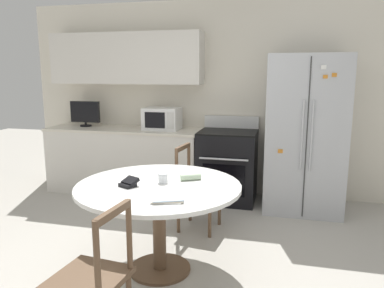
% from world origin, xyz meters
% --- Properties ---
extents(back_wall, '(5.20, 0.44, 2.60)m').
position_xyz_m(back_wall, '(-0.30, 2.59, 1.44)').
color(back_wall, silver).
rests_on(back_wall, ground_plane).
extents(kitchen_counter, '(2.15, 0.64, 0.90)m').
position_xyz_m(kitchen_counter, '(-1.14, 2.29, 0.45)').
color(kitchen_counter, silver).
rests_on(kitchen_counter, ground_plane).
extents(refrigerator, '(0.91, 0.81, 1.86)m').
position_xyz_m(refrigerator, '(1.24, 2.19, 0.93)').
color(refrigerator, '#B2B5BA').
rests_on(refrigerator, ground_plane).
extents(oven_range, '(0.73, 0.68, 1.08)m').
position_xyz_m(oven_range, '(0.31, 2.26, 0.47)').
color(oven_range, black).
rests_on(oven_range, ground_plane).
extents(microwave, '(0.47, 0.35, 0.29)m').
position_xyz_m(microwave, '(-0.59, 2.31, 1.05)').
color(microwave, white).
rests_on(microwave, kitchen_counter).
extents(countertop_tv, '(0.43, 0.16, 0.36)m').
position_xyz_m(countertop_tv, '(-1.75, 2.34, 1.09)').
color(countertop_tv, black).
rests_on(countertop_tv, kitchen_counter).
extents(dining_table, '(1.35, 1.35, 0.76)m').
position_xyz_m(dining_table, '(0.02, 0.35, 0.63)').
color(dining_table, white).
rests_on(dining_table, ground_plane).
extents(dining_chair_near, '(0.46, 0.46, 0.90)m').
position_xyz_m(dining_chair_near, '(-0.08, -0.57, 0.43)').
color(dining_chair_near, brown).
rests_on(dining_chair_near, ground_plane).
extents(dining_chair_far, '(0.47, 0.47, 0.90)m').
position_xyz_m(dining_chair_far, '(0.13, 1.28, 0.43)').
color(dining_chair_far, brown).
rests_on(dining_chair_far, ground_plane).
extents(candle_glass, '(0.08, 0.08, 0.08)m').
position_xyz_m(candle_glass, '(0.04, 0.40, 0.79)').
color(candle_glass, silver).
rests_on(candle_glass, dining_table).
extents(folded_napkin, '(0.18, 0.13, 0.05)m').
position_xyz_m(folded_napkin, '(0.25, 0.53, 0.79)').
color(folded_napkin, beige).
rests_on(folded_napkin, dining_table).
extents(wallet, '(0.16, 0.17, 0.07)m').
position_xyz_m(wallet, '(-0.19, 0.25, 0.79)').
color(wallet, black).
rests_on(wallet, dining_table).
extents(mail_stack, '(0.32, 0.36, 0.02)m').
position_xyz_m(mail_stack, '(0.19, 0.06, 0.77)').
color(mail_stack, white).
rests_on(mail_stack, dining_table).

